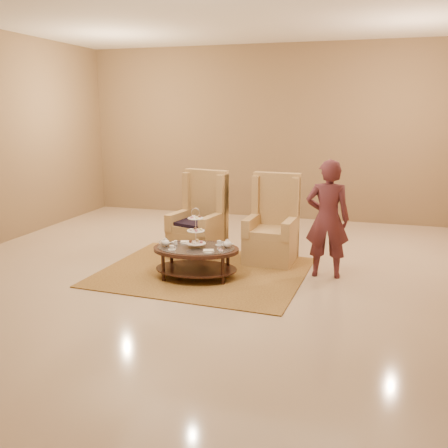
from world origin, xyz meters
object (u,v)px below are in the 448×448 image
(armchair_left, at_px, (200,227))
(person, at_px, (327,219))
(armchair_right, at_px, (273,232))
(tea_table, at_px, (196,253))

(armchair_left, height_order, person, person)
(armchair_left, distance_m, person, 2.05)
(armchair_right, relative_size, person, 0.82)
(person, bearing_deg, armchair_left, -16.50)
(tea_table, distance_m, armchair_right, 1.37)
(tea_table, distance_m, armchair_left, 1.10)
(armchair_left, bearing_deg, armchair_right, 13.78)
(armchair_right, height_order, person, person)
(tea_table, bearing_deg, armchair_left, 99.35)
(tea_table, bearing_deg, armchair_right, 46.24)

